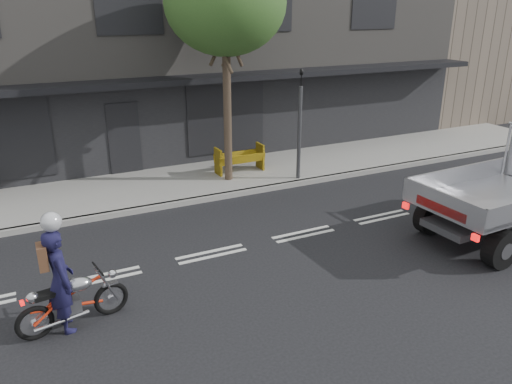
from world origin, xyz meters
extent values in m
plane|color=black|center=(0.00, 0.00, 0.00)|extent=(80.00, 80.00, 0.00)
cube|color=gray|center=(0.00, 4.70, 0.07)|extent=(32.00, 3.20, 0.15)
cube|color=gray|center=(0.00, 3.10, 0.07)|extent=(32.00, 0.20, 0.15)
cube|color=slate|center=(0.00, 11.30, 4.00)|extent=(26.00, 10.00, 8.00)
cube|color=brown|center=(20.00, 11.30, 5.00)|extent=(14.00, 10.00, 10.00)
cylinder|color=#382B21|center=(2.20, 4.20, 2.00)|extent=(0.24, 0.24, 4.00)
ellipsoid|color=#2A511E|center=(2.20, 4.20, 5.30)|extent=(3.40, 3.40, 2.89)
cylinder|color=#2D2D30|center=(4.20, 3.35, 1.50)|extent=(0.12, 0.12, 3.00)
imported|color=black|center=(4.20, 3.35, 3.25)|extent=(0.08, 0.10, 0.50)
torus|color=black|center=(-3.71, -1.55, 0.30)|extent=(0.64, 0.19, 0.63)
torus|color=black|center=(-2.43, -1.34, 0.30)|extent=(0.64, 0.19, 0.63)
cube|color=#2D2D30|center=(-3.12, -1.46, 0.40)|extent=(0.35, 0.27, 0.26)
ellipsoid|color=#B5B6BA|center=(-2.97, -1.43, 0.78)|extent=(0.55, 0.37, 0.26)
cube|color=black|center=(-3.42, -1.51, 0.76)|extent=(0.53, 0.30, 0.08)
cylinder|color=black|center=(-2.60, -1.37, 0.96)|extent=(0.13, 0.56, 0.04)
imported|color=#161437|center=(-3.22, -1.45, 0.93)|extent=(0.55, 0.74, 1.85)
cylinder|color=black|center=(5.29, -3.20, 0.43)|extent=(0.88, 0.36, 0.86)
cylinder|color=black|center=(5.21, -1.27, 0.43)|extent=(0.88, 0.36, 0.86)
cube|color=silver|center=(6.10, -2.20, 1.05)|extent=(3.50, 2.36, 0.11)
camera|label=1|loc=(-3.44, -9.42, 5.24)|focal=35.00mm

